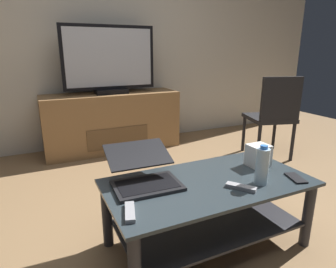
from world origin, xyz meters
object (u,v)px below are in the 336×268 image
coffee_table (208,202)px  tv_remote (241,187)px  media_cabinet (112,122)px  television (110,61)px  router_box (258,155)px  soundbar_remote (130,212)px  water_bottle_near (262,166)px  cell_phone (296,178)px  laptop (143,172)px  dining_chair (273,114)px

coffee_table → tv_remote: tv_remote is taller
media_cabinet → television: size_ratio=1.50×
router_box → soundbar_remote: (-0.92, -0.20, -0.06)m
water_bottle_near → soundbar_remote: bearing=179.1°
television → water_bottle_near: television is taller
router_box → cell_phone: (0.06, -0.25, -0.06)m
media_cabinet → cell_phone: bearing=-76.6°
laptop → cell_phone: bearing=-22.2°
dining_chair → soundbar_remote: size_ratio=5.56×
coffee_table → cell_phone: cell_phone is taller
coffee_table → tv_remote: 0.23m
laptop → tv_remote: 0.54m
television → soundbar_remote: 2.23m
coffee_table → water_bottle_near: (0.24, -0.15, 0.24)m
television → tv_remote: (0.15, -2.11, -0.59)m
media_cabinet → laptop: size_ratio=3.62×
media_cabinet → laptop: media_cabinet is taller
television → water_bottle_near: size_ratio=4.55×
dining_chair → laptop: 1.94m
water_bottle_near → cell_phone: 0.25m
soundbar_remote → cell_phone: bearing=13.5°
cell_phone → tv_remote: tv_remote is taller
water_bottle_near → television: bearing=97.8°
coffee_table → dining_chair: dining_chair is taller
coffee_table → media_cabinet: bearing=91.3°
coffee_table → tv_remote: bearing=-56.0°
media_cabinet → laptop: bearing=-99.2°
coffee_table → television: television is taller
router_box → soundbar_remote: 0.95m
dining_chair → tv_remote: 1.72m
dining_chair → soundbar_remote: dining_chair is taller
television → tv_remote: 2.20m
coffee_table → cell_phone: (0.47, -0.19, 0.14)m
tv_remote → cell_phone: bearing=-42.3°
television → cell_phone: 2.29m
water_bottle_near → tv_remote: size_ratio=1.40×
media_cabinet → router_box: (0.45, -1.92, 0.16)m
tv_remote → soundbar_remote: same height
television → cell_phone: television is taller
media_cabinet → television: 0.69m
dining_chair → router_box: dining_chair is taller
media_cabinet → router_box: bearing=-76.7°
coffee_table → television: bearing=91.3°
laptop → water_bottle_near: (0.59, -0.29, 0.04)m
water_bottle_near → tv_remote: 0.17m
coffee_table → television: (-0.04, 1.96, 0.73)m
television → router_box: (0.45, -1.90, -0.53)m
dining_chair → router_box: 1.34m
laptop → soundbar_remote: 0.33m
router_box → coffee_table: bearing=-171.5°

